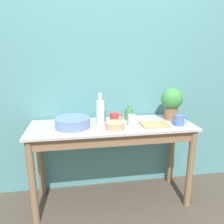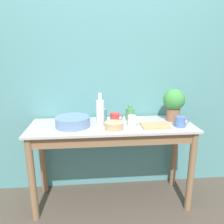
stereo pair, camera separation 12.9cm
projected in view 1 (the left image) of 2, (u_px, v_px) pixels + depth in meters
The scene contains 13 objects.
ground_plane at pixel (117, 217), 1.96m from camera, with size 12.00×12.00×0.00m, color #4C4238.
wall_back at pixel (107, 76), 2.18m from camera, with size 6.00×0.05×2.40m.
counter_table at pixel (112, 142), 2.01m from camera, with size 1.49×0.51×0.79m.
potted_plant at pixel (172, 101), 2.11m from camera, with size 0.21×0.21×0.31m.
bowl_wash_large at pixel (73, 122), 1.92m from camera, with size 0.31×0.31×0.09m.
bottle_tall at pixel (100, 113), 1.92m from camera, with size 0.07×0.07×0.30m.
bottle_short at pixel (129, 113), 2.13m from camera, with size 0.08×0.08×0.15m.
mug_blue at pixel (179, 120), 1.97m from camera, with size 0.13×0.09×0.09m.
mug_white at pixel (132, 120), 1.95m from camera, with size 0.11×0.07×0.10m.
mug_red at pixel (115, 118), 2.04m from camera, with size 0.12×0.08×0.09m.
bowl_small_tan at pixel (115, 125), 1.87m from camera, with size 0.16×0.16×0.06m.
utensil_cup at pixel (102, 115), 2.08m from camera, with size 0.08×0.08×0.20m.
tray_board at pixel (155, 125), 1.97m from camera, with size 0.24×0.18×0.02m.
Camera 1 is at (-0.30, -1.61, 1.43)m, focal length 35.00 mm.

